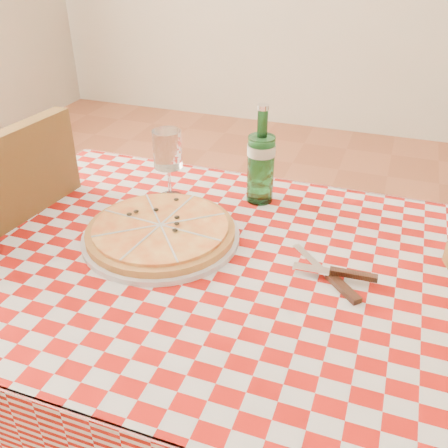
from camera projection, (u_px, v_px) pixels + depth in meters
The scene contains 7 objects.
dining_table at pixel (223, 297), 1.15m from camera, with size 1.20×0.80×0.75m.
tablecloth at pixel (223, 263), 1.10m from camera, with size 1.30×0.90×0.01m, color #A00F09.
chair_far at pixel (2, 272), 1.39m from camera, with size 0.48×0.48×0.99m.
pizza_plate at pixel (161, 230), 1.17m from camera, with size 0.37×0.37×0.05m, color #C68F42, non-canonical shape.
water_bottle at pixel (261, 155), 1.28m from camera, with size 0.07×0.07×0.26m, color #186028, non-canonical shape.
wine_glass at pixel (168, 165), 1.31m from camera, with size 0.08×0.08×0.19m, color white, non-canonical shape.
cutlery at pixel (329, 272), 1.05m from camera, with size 0.25×0.20×0.03m, color silver, non-canonical shape.
Camera 1 is at (0.31, -0.85, 1.40)m, focal length 40.00 mm.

